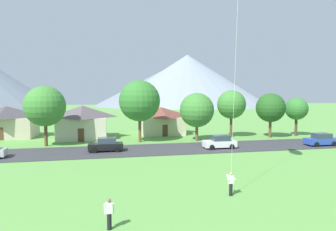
{
  "coord_description": "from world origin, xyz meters",
  "views": [
    {
      "loc": [
        -6.21,
        -5.67,
        7.11
      ],
      "look_at": [
        -0.48,
        21.74,
        5.05
      ],
      "focal_mm": 30.91,
      "sensor_mm": 36.0,
      "label": 1
    }
  ],
  "objects": [
    {
      "name": "watcher_person",
      "position": [
        -6.22,
        9.38,
        0.88
      ],
      "size": [
        0.56,
        0.24,
        1.68
      ],
      "color": "black",
      "rests_on": "ground"
    },
    {
      "name": "tree_left_of_center",
      "position": [
        -14.57,
        36.23,
        5.49
      ],
      "size": [
        5.54,
        5.54,
        8.27
      ],
      "color": "brown",
      "rests_on": "ground"
    },
    {
      "name": "parked_car_black_mid_east",
      "position": [
        -6.49,
        30.51,
        0.87
      ],
      "size": [
        4.21,
        2.1,
        1.68
      ],
      "color": "black",
      "rests_on": "road_strip"
    },
    {
      "name": "road_strip",
      "position": [
        0.0,
        30.63,
        0.04
      ],
      "size": [
        160.0,
        7.88,
        0.08
      ],
      "primitive_type": "cube",
      "color": "#38383D",
      "rests_on": "ground"
    },
    {
      "name": "tree_far_right",
      "position": [
        13.86,
        39.0,
        5.41
      ],
      "size": [
        4.74,
        4.74,
        7.81
      ],
      "color": "brown",
      "rests_on": "ground"
    },
    {
      "name": "house_leftmost",
      "position": [
        3.21,
        45.65,
        2.49
      ],
      "size": [
        8.0,
        8.38,
        4.81
      ],
      "color": "beige",
      "rests_on": "ground"
    },
    {
      "name": "tree_center",
      "position": [
        25.36,
        38.03,
        4.62
      ],
      "size": [
        3.78,
        3.78,
        6.54
      ],
      "color": "#4C3823",
      "rests_on": "ground"
    },
    {
      "name": "house_left_center",
      "position": [
        -22.55,
        46.25,
        2.67
      ],
      "size": [
        9.33,
        7.06,
        5.16
      ],
      "color": "beige",
      "rests_on": "ground"
    },
    {
      "name": "parked_car_white_east_end",
      "position": [
        8.08,
        29.56,
        0.87
      ],
      "size": [
        4.22,
        2.13,
        1.68
      ],
      "color": "white",
      "rests_on": "road_strip"
    },
    {
      "name": "tree_near_left",
      "position": [
        -1.58,
        36.99,
        6.14
      ],
      "size": [
        6.09,
        6.09,
        9.2
      ],
      "color": "brown",
      "rests_on": "ground"
    },
    {
      "name": "mountain_west_ridge",
      "position": [
        42.96,
        170.39,
        15.88
      ],
      "size": [
        100.14,
        100.14,
        31.75
      ],
      "primitive_type": "cone",
      "color": "gray",
      "rests_on": "ground"
    },
    {
      "name": "house_right_center",
      "position": [
        -10.2,
        42.68,
        2.74
      ],
      "size": [
        8.05,
        7.77,
        5.3
      ],
      "color": "beige",
      "rests_on": "ground"
    },
    {
      "name": "tree_near_right",
      "position": [
        19.96,
        37.2,
        4.89
      ],
      "size": [
        4.73,
        4.73,
        7.28
      ],
      "color": "brown",
      "rests_on": "ground"
    },
    {
      "name": "mountain_far_west_ridge",
      "position": [
        32.13,
        174.8,
        12.12
      ],
      "size": [
        93.67,
        93.67,
        24.23
      ],
      "primitive_type": "cone",
      "color": "slate",
      "rests_on": "ground"
    },
    {
      "name": "tree_right_of_center",
      "position": [
        7.06,
        36.33,
        4.71
      ],
      "size": [
        5.23,
        5.23,
        7.34
      ],
      "color": "brown",
      "rests_on": "ground"
    },
    {
      "name": "parked_car_blue_west_end",
      "position": [
        22.54,
        28.67,
        0.87
      ],
      "size": [
        4.2,
        2.08,
        1.68
      ],
      "color": "#2847A8",
      "rests_on": "road_strip"
    }
  ]
}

